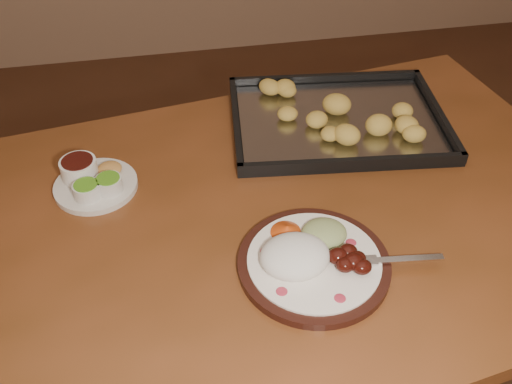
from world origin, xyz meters
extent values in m
plane|color=#502D1B|center=(0.00, 0.00, 0.00)|extent=(4.00, 4.00, 0.00)
cube|color=brown|center=(-0.05, -0.16, 0.73)|extent=(1.62, 1.11, 0.04)
cylinder|color=#472A15|center=(0.57, 0.32, 0.35)|extent=(0.07, 0.07, 0.71)
cylinder|color=black|center=(0.04, -0.30, 0.76)|extent=(0.28, 0.28, 0.02)
cylinder|color=white|center=(0.04, -0.30, 0.77)|extent=(0.24, 0.24, 0.01)
ellipsoid|color=#B42B40|center=(-0.04, -0.36, 0.77)|extent=(0.02, 0.02, 0.00)
ellipsoid|color=#B42B40|center=(0.06, -0.39, 0.77)|extent=(0.02, 0.02, 0.00)
ellipsoid|color=#B42B40|center=(0.11, -0.27, 0.77)|extent=(0.02, 0.02, 0.00)
ellipsoid|color=#B42B40|center=(-0.05, -0.27, 0.77)|extent=(0.02, 0.02, 0.00)
ellipsoid|color=white|center=(0.00, -0.30, 0.79)|extent=(0.14, 0.13, 0.06)
ellipsoid|color=#451009|center=(0.08, -0.34, 0.78)|extent=(0.03, 0.03, 0.03)
ellipsoid|color=#451009|center=(0.11, -0.33, 0.78)|extent=(0.03, 0.03, 0.03)
ellipsoid|color=#451009|center=(0.10, -0.31, 0.78)|extent=(0.03, 0.03, 0.03)
ellipsoid|color=#451009|center=(0.11, -0.35, 0.78)|extent=(0.03, 0.03, 0.03)
ellipsoid|color=#451009|center=(0.08, -0.31, 0.78)|extent=(0.03, 0.03, 0.03)
ellipsoid|color=#451009|center=(0.10, -0.33, 0.78)|extent=(0.03, 0.03, 0.03)
ellipsoid|color=tan|center=(0.07, -0.25, 0.78)|extent=(0.10, 0.09, 0.03)
cone|color=#C94312|center=(0.00, -0.23, 0.78)|extent=(0.08, 0.08, 0.03)
cube|color=silver|center=(0.20, -0.33, 0.77)|extent=(0.13, 0.03, 0.00)
cube|color=silver|center=(0.13, -0.33, 0.77)|extent=(0.04, 0.03, 0.00)
cylinder|color=silver|center=(0.10, -0.33, 0.77)|extent=(0.03, 0.01, 0.00)
cylinder|color=silver|center=(0.10, -0.33, 0.77)|extent=(0.03, 0.01, 0.00)
cylinder|color=silver|center=(0.11, -0.32, 0.77)|extent=(0.03, 0.01, 0.00)
cylinder|color=silver|center=(0.11, -0.31, 0.77)|extent=(0.03, 0.01, 0.00)
cylinder|color=silver|center=(-0.35, 0.00, 0.76)|extent=(0.17, 0.17, 0.01)
cylinder|color=silver|center=(-0.37, -0.05, 0.78)|extent=(0.05, 0.05, 0.03)
cylinder|color=#4F961E|center=(-0.37, -0.05, 0.80)|extent=(0.05, 0.05, 0.00)
cylinder|color=silver|center=(-0.32, -0.03, 0.78)|extent=(0.05, 0.05, 0.03)
cylinder|color=#4F961E|center=(-0.32, -0.03, 0.80)|extent=(0.05, 0.05, 0.00)
cylinder|color=white|center=(-0.38, 0.02, 0.78)|extent=(0.08, 0.08, 0.04)
cylinder|color=black|center=(-0.38, 0.02, 0.81)|extent=(0.06, 0.06, 0.00)
ellipsoid|color=gold|center=(-0.32, 0.03, 0.77)|extent=(0.05, 0.05, 0.02)
cube|color=black|center=(0.21, 0.12, 0.75)|extent=(0.54, 0.42, 0.01)
cube|color=black|center=(0.23, 0.30, 0.77)|extent=(0.50, 0.07, 0.02)
cube|color=black|center=(0.19, -0.05, 0.77)|extent=(0.50, 0.07, 0.02)
cube|color=black|center=(0.45, 0.10, 0.77)|extent=(0.05, 0.37, 0.02)
cube|color=black|center=(-0.03, 0.15, 0.77)|extent=(0.05, 0.37, 0.02)
cube|color=#B5B6BA|center=(0.21, 0.12, 0.76)|extent=(0.50, 0.38, 0.00)
ellipsoid|color=#E1BC4E|center=(0.27, 0.12, 0.78)|extent=(0.06, 0.05, 0.04)
ellipsoid|color=#E1BC4E|center=(0.33, 0.15, 0.78)|extent=(0.07, 0.07, 0.04)
ellipsoid|color=#E1BC4E|center=(0.26, 0.22, 0.78)|extent=(0.07, 0.07, 0.04)
ellipsoid|color=#E1BC4E|center=(0.22, 0.19, 0.78)|extent=(0.05, 0.06, 0.04)
ellipsoid|color=#E1BC4E|center=(0.17, 0.21, 0.78)|extent=(0.07, 0.07, 0.04)
ellipsoid|color=#E1BC4E|center=(0.16, 0.15, 0.78)|extent=(0.07, 0.07, 0.04)
ellipsoid|color=#E1BC4E|center=(0.08, 0.14, 0.78)|extent=(0.06, 0.05, 0.04)
ellipsoid|color=#E1BC4E|center=(0.13, 0.08, 0.78)|extent=(0.07, 0.07, 0.04)
ellipsoid|color=#E1BC4E|center=(0.13, 0.08, 0.78)|extent=(0.07, 0.07, 0.04)
ellipsoid|color=#E1BC4E|center=(0.20, 0.03, 0.78)|extent=(0.05, 0.06, 0.04)
ellipsoid|color=#E1BC4E|center=(0.24, 0.08, 0.78)|extent=(0.07, 0.07, 0.04)
ellipsoid|color=#E1BC4E|center=(0.32, 0.07, 0.78)|extent=(0.07, 0.07, 0.04)
camera|label=1|loc=(-0.19, -0.95, 1.54)|focal=40.00mm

